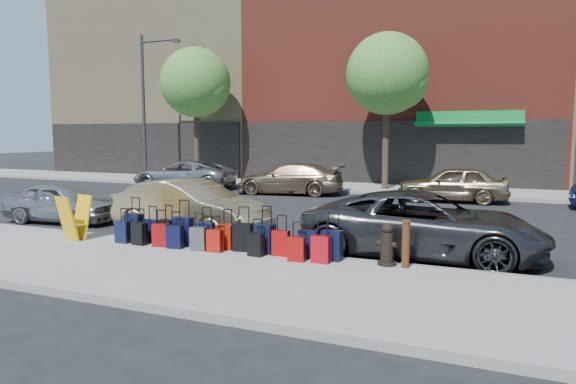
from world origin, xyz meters
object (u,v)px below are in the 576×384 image
at_px(bollard, 406,243).
at_px(car_far_2, 452,184).
at_px(streetlight, 146,99).
at_px(display_rack, 75,218).
at_px(suitcase_front_5, 226,237).
at_px(fire_hydrant, 387,246).
at_px(car_near_2, 423,225).
at_px(car_near_0, 62,203).
at_px(tree_left, 198,84).
at_px(car_near_1, 190,208).
at_px(car_far_1, 290,179).
at_px(tree_center, 390,76).
at_px(car_far_0, 184,175).

distance_m(bollard, car_far_2, 11.68).
distance_m(streetlight, display_rack, 17.12).
relative_size(suitcase_front_5, fire_hydrant, 1.08).
xyz_separation_m(fire_hydrant, display_rack, (-7.61, -0.55, 0.14)).
height_order(display_rack, car_near_2, car_near_2).
relative_size(bollard, car_near_0, 0.25).
height_order(streetlight, car_near_0, streetlight).
bearing_deg(streetlight, car_near_2, -35.14).
xyz_separation_m(tree_left, bollard, (13.93, -14.30, -4.78)).
distance_m(car_near_1, car_far_1, 9.86).
height_order(suitcase_front_5, car_far_2, car_far_2).
bearing_deg(car_near_1, suitcase_front_5, -121.14).
distance_m(fire_hydrant, car_near_2, 1.68).
distance_m(tree_center, streetlight, 13.48).
height_order(streetlight, car_far_1, streetlight).
height_order(tree_left, tree_center, same).
distance_m(tree_center, bollard, 15.47).
distance_m(display_rack, car_far_1, 12.04).
height_order(bollard, car_near_1, car_near_1).
bearing_deg(tree_left, car_near_2, -42.04).
bearing_deg(display_rack, streetlight, 137.46).
bearing_deg(car_near_0, car_near_1, -97.32).
bearing_deg(suitcase_front_5, car_far_1, 112.56).
xyz_separation_m(car_near_2, car_far_2, (-0.33, 10.00, -0.00)).
bearing_deg(car_near_0, car_far_2, -53.44).
height_order(fire_hydrant, car_far_2, car_far_2).
relative_size(suitcase_front_5, car_near_0, 0.25).
bearing_deg(tree_left, car_near_0, -76.24).
bearing_deg(car_far_0, bollard, 41.78).
bearing_deg(car_far_2, car_far_1, -94.17).
distance_m(tree_center, car_near_0, 15.28).
xyz_separation_m(car_far_0, car_far_1, (5.70, 0.04, -0.01)).
xyz_separation_m(fire_hydrant, car_far_2, (0.13, 11.60, 0.19)).
bearing_deg(streetlight, car_far_1, -12.21).
distance_m(fire_hydrant, car_near_1, 6.00).
bearing_deg(car_far_1, car_far_0, -96.73).
relative_size(tree_center, car_far_0, 1.42).
height_order(suitcase_front_5, bollard, bollard).
relative_size(streetlight, car_near_0, 2.18).
height_order(suitcase_front_5, fire_hydrant, suitcase_front_5).
xyz_separation_m(suitcase_front_5, car_near_0, (-6.86, 1.81, 0.19)).
distance_m(car_near_2, car_far_1, 12.34).
xyz_separation_m(display_rack, car_far_0, (-5.03, 11.98, 0.03)).
distance_m(tree_center, fire_hydrant, 15.35).
height_order(tree_left, display_rack, tree_left).
bearing_deg(bollard, car_far_1, 122.41).
bearing_deg(car_far_2, car_near_2, -3.35).
height_order(suitcase_front_5, car_far_0, car_far_0).
distance_m(suitcase_front_5, bollard, 4.02).
height_order(bollard, car_near_0, car_near_0).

